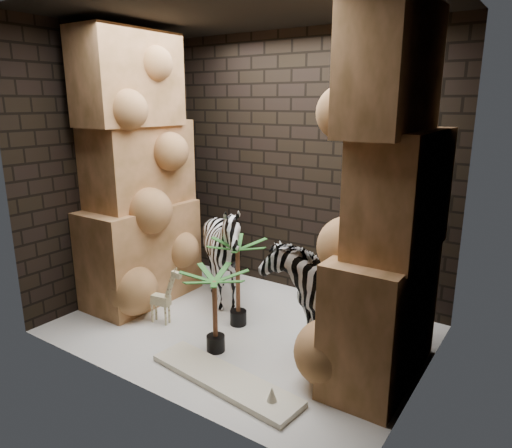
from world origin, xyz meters
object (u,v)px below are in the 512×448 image
Objects in this scene: zebra_left at (224,259)px; surfboard at (224,379)px; zebra_right at (324,275)px; giraffe_toy at (160,293)px; palm_back at (215,312)px; palm_front at (238,283)px.

surfboard is (0.90, -1.18, -0.53)m from zebra_left.
surfboard is (-0.33, -1.14, -0.61)m from zebra_right.
giraffe_toy is 0.82× the size of palm_back.
palm_back is at bearing 142.79° from surfboard.
palm_back is (-0.70, -0.79, -0.25)m from zebra_right.
zebra_left is 1.00m from palm_back.
palm_front is 1.11m from surfboard.
palm_back is 0.55× the size of surfboard.
zebra_left is 0.80m from giraffe_toy.
palm_back is at bearing -123.41° from zebra_right.
zebra_right is 1.08m from palm_back.
zebra_left reaches higher than giraffe_toy.
palm_back is 0.63m from surfboard.
zebra_right is 1.05× the size of zebra_left.
palm_front is 0.64× the size of surfboard.
palm_front is at bearing 21.89° from giraffe_toy.
zebra_left reaches higher than palm_back.
giraffe_toy is at bearing -118.55° from zebra_left.
palm_front is at bearing 125.84° from surfboard.
zebra_right is 1.23m from zebra_left.
zebra_left is (-1.23, 0.04, -0.08)m from zebra_right.
zebra_right is at bearing -7.36° from zebra_left.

